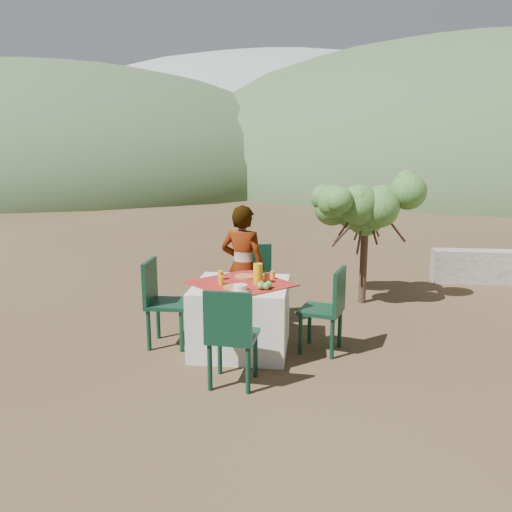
{
  "coord_description": "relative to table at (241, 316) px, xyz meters",
  "views": [
    {
      "loc": [
        0.27,
        -5.18,
        2.16
      ],
      "look_at": [
        -0.38,
        0.44,
        0.98
      ],
      "focal_mm": 35.0,
      "sensor_mm": 36.0,
      "label": 1
    }
  ],
  "objects": [
    {
      "name": "jar_left",
      "position": [
        0.28,
        0.07,
        0.43
      ],
      "size": [
        0.06,
        0.06,
        0.1
      ],
      "primitive_type": "cylinder",
      "color": "orange",
      "rests_on": "table"
    },
    {
      "name": "plate_far",
      "position": [
        0.01,
        0.27,
        0.39
      ],
      "size": [
        0.24,
        0.24,
        0.01
      ],
      "primitive_type": "cylinder",
      "color": "brown",
      "rests_on": "table"
    },
    {
      "name": "shrub_tree",
      "position": [
        1.56,
        2.0,
        0.93
      ],
      "size": [
        1.41,
        1.39,
        1.66
      ],
      "color": "#482E24",
      "rests_on": "ground"
    },
    {
      "name": "ground",
      "position": [
        0.51,
        -0.04,
        -0.38
      ],
      "size": [
        160.0,
        160.0,
        0.0
      ],
      "primitive_type": "plane",
      "color": "#39271A",
      "rests_on": "ground"
    },
    {
      "name": "white_bowl",
      "position": [
        0.04,
        -0.32,
        0.42
      ],
      "size": [
        0.15,
        0.15,
        0.05
      ],
      "primitive_type": "cylinder",
      "color": "white",
      "rests_on": "bowl_plate"
    },
    {
      "name": "jar_right",
      "position": [
        0.33,
        0.22,
        0.43
      ],
      "size": [
        0.06,
        0.06,
        0.09
      ],
      "primitive_type": "cylinder",
      "color": "orange",
      "rests_on": "table"
    },
    {
      "name": "hill_near_right",
      "position": [
        12.51,
        35.96,
        -0.38
      ],
      "size": [
        48.0,
        48.0,
        20.0
      ],
      "primitive_type": "ellipsoid",
      "color": "#364C2B",
      "rests_on": "ground"
    },
    {
      "name": "napkin_holder",
      "position": [
        0.21,
        0.09,
        0.42
      ],
      "size": [
        0.06,
        0.04,
        0.08
      ],
      "primitive_type": "cube",
      "rotation": [
        0.0,
        0.0,
        0.14
      ],
      "color": "white",
      "rests_on": "table"
    },
    {
      "name": "chair_near",
      "position": [
        0.04,
        -0.94,
        0.15
      ],
      "size": [
        0.47,
        0.47,
        0.96
      ],
      "rotation": [
        0.0,
        0.0,
        3.07
      ],
      "color": "black",
      "rests_on": "ground"
    },
    {
      "name": "glass_far",
      "position": [
        -0.24,
        0.11,
        0.43
      ],
      "size": [
        0.06,
        0.06,
        0.1
      ],
      "primitive_type": "cylinder",
      "color": "#D79E0D",
      "rests_on": "table"
    },
    {
      "name": "juice_pitcher",
      "position": [
        0.19,
        -0.01,
        0.49
      ],
      "size": [
        0.1,
        0.1,
        0.22
      ],
      "primitive_type": "cylinder",
      "color": "#D79E0D",
      "rests_on": "table"
    },
    {
      "name": "fruit_cluster",
      "position": [
        0.28,
        -0.22,
        0.42
      ],
      "size": [
        0.16,
        0.14,
        0.08
      ],
      "color": "#559C38",
      "rests_on": "table"
    },
    {
      "name": "table",
      "position": [
        0.0,
        0.0,
        0.0
      ],
      "size": [
        1.3,
        1.3,
        0.76
      ],
      "color": "silver",
      "rests_on": "ground"
    },
    {
      "name": "chair_right",
      "position": [
        0.96,
        0.02,
        0.14
      ],
      "size": [
        0.54,
        0.54,
        0.94
      ],
      "rotation": [
        0.0,
        0.0,
        4.44
      ],
      "color": "black",
      "rests_on": "ground"
    },
    {
      "name": "chair_far",
      "position": [
        0.05,
        0.98,
        0.17
      ],
      "size": [
        0.56,
        0.56,
        0.99
      ],
      "rotation": [
        0.0,
        0.0,
        0.27
      ],
      "color": "black",
      "rests_on": "ground"
    },
    {
      "name": "hill_far_center",
      "position": [
        -3.49,
        51.96,
        -0.38
      ],
      "size": [
        60.0,
        60.0,
        24.0
      ],
      "primitive_type": "ellipsoid",
      "color": "gray",
      "rests_on": "ground"
    },
    {
      "name": "stone_wall",
      "position": [
        4.11,
        3.36,
        -0.1
      ],
      "size": [
        2.6,
        0.35,
        0.55
      ],
      "primitive_type": "cube",
      "color": "#9C9388",
      "rests_on": "ground"
    },
    {
      "name": "chair_left",
      "position": [
        -0.91,
        0.02,
        0.17
      ],
      "size": [
        0.47,
        0.47,
        0.99
      ],
      "rotation": [
        0.0,
        0.0,
        1.6
      ],
      "color": "black",
      "rests_on": "ground"
    },
    {
      "name": "hill_near_left",
      "position": [
        -17.49,
        29.96,
        -0.38
      ],
      "size": [
        40.0,
        40.0,
        16.0
      ],
      "primitive_type": "ellipsoid",
      "color": "#364C2B",
      "rests_on": "ground"
    },
    {
      "name": "person",
      "position": [
        -0.08,
        0.7,
        0.39
      ],
      "size": [
        0.63,
        0.49,
        1.54
      ],
      "primitive_type": "imported",
      "rotation": [
        0.0,
        0.0,
        2.91
      ],
      "color": "#8C6651",
      "rests_on": "ground"
    },
    {
      "name": "glass_near",
      "position": [
        -0.2,
        -0.11,
        0.43
      ],
      "size": [
        0.06,
        0.06,
        0.1
      ],
      "primitive_type": "cylinder",
      "color": "#D79E0D",
      "rests_on": "table"
    },
    {
      "name": "bowl_plate",
      "position": [
        0.04,
        -0.32,
        0.39
      ],
      "size": [
        0.21,
        0.21,
        0.01
      ],
      "primitive_type": "cylinder",
      "color": "brown",
      "rests_on": "table"
    },
    {
      "name": "plate_near",
      "position": [
        -0.04,
        -0.2,
        0.39
      ],
      "size": [
        0.25,
        0.25,
        0.01
      ],
      "primitive_type": "cylinder",
      "color": "brown",
      "rests_on": "table"
    }
  ]
}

